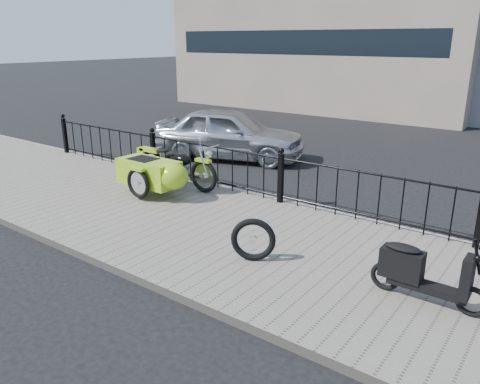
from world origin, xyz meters
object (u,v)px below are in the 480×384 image
Objects in this scene: scooter at (420,272)px; sedan_car at (230,134)px; spare_tire at (253,240)px; motorcycle_sidecar at (160,172)px.

sedan_car reaches higher than scooter.
spare_tire is at bearing -157.49° from sedan_car.
motorcycle_sidecar reaches higher than scooter.
spare_tire is (-2.21, -0.32, -0.04)m from scooter.
scooter is at bearing -10.71° from motorcycle_sidecar.
motorcycle_sidecar is at bearing 177.61° from sedan_car.
motorcycle_sidecar is 1.64× the size of scooter.
motorcycle_sidecar is 0.56× the size of sedan_car.
motorcycle_sidecar is 3.55× the size of spare_tire.
scooter is 2.23m from spare_tire.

